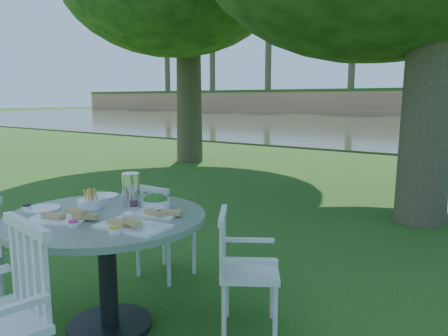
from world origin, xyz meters
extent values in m
plane|color=#143C0C|center=(0.00, 0.00, 0.00)|extent=(140.00, 140.00, 0.00)
cylinder|color=black|center=(0.29, -1.53, 0.02)|extent=(0.56, 0.56, 0.04)
cylinder|color=black|center=(0.29, -1.53, 0.40)|extent=(0.12, 0.12, 0.71)
cylinder|color=slate|center=(0.29, -1.53, 0.77)|extent=(1.30, 1.30, 0.04)
cylinder|color=silver|center=(1.31, -1.06, 0.20)|extent=(0.03, 0.03, 0.40)
cylinder|color=silver|center=(1.11, -0.76, 0.20)|extent=(0.03, 0.03, 0.40)
cylinder|color=silver|center=(1.03, -1.24, 0.20)|extent=(0.03, 0.03, 0.40)
cylinder|color=silver|center=(0.84, -0.94, 0.20)|extent=(0.03, 0.03, 0.40)
cube|color=silver|center=(1.07, -1.00, 0.42)|extent=(0.54, 0.55, 0.04)
cube|color=silver|center=(0.92, -1.10, 0.61)|extent=(0.25, 0.37, 0.41)
cylinder|color=silver|center=(0.16, -0.48, 0.20)|extent=(0.03, 0.03, 0.41)
cylinder|color=silver|center=(-0.20, -0.48, 0.20)|extent=(0.03, 0.03, 0.41)
cylinder|color=silver|center=(0.16, -0.80, 0.20)|extent=(0.03, 0.03, 0.41)
cylinder|color=silver|center=(-0.20, -0.80, 0.20)|extent=(0.03, 0.03, 0.41)
cube|color=silver|center=(-0.02, -0.64, 0.42)|extent=(0.42, 0.38, 0.04)
cube|color=silver|center=(-0.02, -0.82, 0.61)|extent=(0.42, 0.04, 0.42)
cylinder|color=silver|center=(-0.42, -1.87, 0.22)|extent=(0.03, 0.03, 0.43)
cube|color=silver|center=(0.58, -2.23, 0.71)|extent=(0.48, 0.12, 0.48)
cube|color=white|center=(0.17, -1.80, 0.80)|extent=(0.41, 0.37, 0.01)
cube|color=white|center=(0.65, -1.62, 0.80)|extent=(0.44, 0.29, 0.02)
cube|color=white|center=(0.54, -1.35, 0.80)|extent=(0.39, 0.30, 0.01)
cylinder|color=white|center=(-0.17, -1.69, 0.80)|extent=(0.24, 0.24, 0.01)
cylinder|color=white|center=(-0.15, -1.20, 0.80)|extent=(0.25, 0.25, 0.01)
cylinder|color=white|center=(0.08, -1.48, 0.82)|extent=(0.17, 0.17, 0.06)
cylinder|color=white|center=(0.46, -1.23, 0.82)|extent=(0.20, 0.20, 0.07)
cylinder|color=silver|center=(0.28, -1.29, 0.91)|extent=(0.12, 0.12, 0.24)
cylinder|color=white|center=(0.40, -1.38, 0.88)|extent=(0.07, 0.07, 0.18)
cylinder|color=white|center=(0.15, -1.45, 0.85)|extent=(0.07, 0.07, 0.12)
cylinder|color=white|center=(0.11, -1.50, 0.85)|extent=(0.07, 0.07, 0.12)
cylinder|color=white|center=(0.36, -1.82, 0.81)|extent=(0.07, 0.07, 0.03)
cylinder|color=white|center=(0.66, -1.76, 0.81)|extent=(0.07, 0.07, 0.03)
cylinder|color=white|center=(0.76, -1.61, 0.81)|extent=(0.07, 0.07, 0.03)
cylinder|color=white|center=(-0.25, -1.76, 0.81)|extent=(0.06, 0.06, 0.03)
cylinder|color=black|center=(-40.00, 40.50, 8.70)|extent=(0.70, 0.70, 13.00)
ellipsoid|color=#183310|center=(-40.00, 40.50, 11.95)|extent=(5.60, 5.60, 4.48)
cylinder|color=black|center=(-31.00, 40.50, 8.70)|extent=(0.70, 0.70, 13.00)
ellipsoid|color=#183310|center=(-31.00, 40.50, 11.95)|extent=(5.60, 5.60, 4.48)
cylinder|color=black|center=(-22.00, 40.50, 8.70)|extent=(0.70, 0.70, 13.00)
ellipsoid|color=#183310|center=(-22.00, 40.50, 11.95)|extent=(5.60, 5.60, 4.48)
cylinder|color=black|center=(-13.00, 40.50, 8.70)|extent=(0.70, 0.70, 13.00)
camera|label=1|loc=(2.53, -3.31, 1.54)|focal=35.00mm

